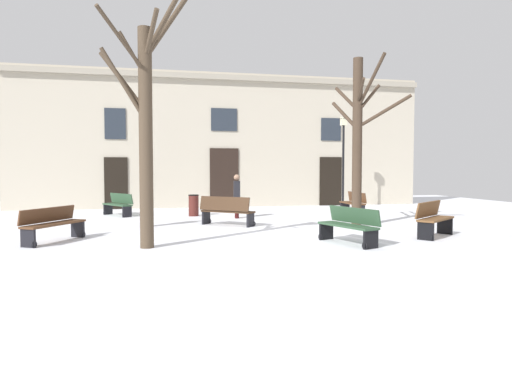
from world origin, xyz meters
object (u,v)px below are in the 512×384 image
(tree_right_of_center, at_px, (145,123))
(bench_far_corner, at_px, (349,225))
(bench_back_to_back_left, at_px, (53,224))
(person_crossing_plaza, at_px, (146,196))
(bench_near_center_tree, at_px, (353,203))
(streetlamp, at_px, (343,152))
(bench_facing_shops, at_px, (227,211))
(tree_center, at_px, (358,137))
(bench_back_to_back_right, at_px, (434,219))
(person_strolling, at_px, (237,194))
(bench_by_litter_bin, at_px, (118,204))
(litter_bin, at_px, (194,205))

(tree_right_of_center, xyz_separation_m, bench_far_corner, (4.72, -0.39, -2.37))
(bench_back_to_back_left, distance_m, person_crossing_plaza, 3.35)
(bench_back_to_back_left, xyz_separation_m, bench_far_corner, (6.99, -1.73, -0.00))
(tree_right_of_center, relative_size, bench_near_center_tree, 3.47)
(streetlamp, height_order, bench_facing_shops, streetlamp)
(tree_center, relative_size, bench_back_to_back_right, 3.35)
(streetlamp, xyz_separation_m, person_crossing_plaza, (-8.41, -4.64, -1.57))
(streetlamp, distance_m, person_crossing_plaza, 9.73)
(tree_center, height_order, person_strolling, tree_center)
(bench_by_litter_bin, bearing_deg, bench_near_center_tree, 47.76)
(bench_by_litter_bin, bearing_deg, streetlamp, 62.28)
(bench_back_to_back_right, bearing_deg, streetlamp, 45.86)
(bench_back_to_back_right, distance_m, bench_by_litter_bin, 11.29)
(bench_back_to_back_right, bearing_deg, bench_by_litter_bin, 102.01)
(bench_back_to_back_left, distance_m, bench_by_litter_bin, 6.23)
(bench_back_to_back_left, distance_m, bench_near_center_tree, 11.11)
(person_crossing_plaza, bearing_deg, bench_back_to_back_left, 138.34)
(tree_right_of_center, relative_size, litter_bin, 6.97)
(bench_far_corner, bearing_deg, bench_facing_shops, -168.17)
(bench_back_to_back_right, xyz_separation_m, person_crossing_plaza, (-7.48, 3.67, 0.48))
(streetlamp, bearing_deg, bench_by_litter_bin, -173.91)
(tree_center, bearing_deg, bench_back_to_back_left, -171.79)
(litter_bin, xyz_separation_m, bench_back_to_back_left, (-3.81, -5.46, 0.04))
(bench_far_corner, bearing_deg, bench_back_to_back_left, -122.56)
(person_crossing_plaza, bearing_deg, bench_near_center_tree, -75.05)
(person_strolling, bearing_deg, tree_right_of_center, 158.03)
(bench_by_litter_bin, bearing_deg, tree_center, 23.12)
(person_strolling, bearing_deg, bench_back_to_back_right, -136.20)
(tree_right_of_center, bearing_deg, streetlamp, 45.79)
(tree_center, xyz_separation_m, bench_back_to_back_left, (-8.55, -1.23, -2.33))
(litter_bin, height_order, bench_facing_shops, bench_facing_shops)
(litter_bin, distance_m, bench_back_to_back_left, 6.66)
(streetlamp, bearing_deg, bench_near_center_tree, -102.96)
(bench_back_to_back_right, bearing_deg, bench_back_to_back_left, 135.43)
(bench_back_to_back_left, bearing_deg, tree_center, -51.94)
(person_strolling, bearing_deg, tree_center, -128.28)
(bench_back_to_back_right, bearing_deg, litter_bin, 93.57)
(tree_right_of_center, bearing_deg, litter_bin, 77.35)
(tree_center, bearing_deg, bench_near_center_tree, 67.74)
(tree_right_of_center, relative_size, bench_facing_shops, 3.37)
(bench_facing_shops, bearing_deg, litter_bin, -36.81)
(bench_by_litter_bin, height_order, bench_far_corner, bench_far_corner)
(tree_right_of_center, bearing_deg, bench_back_to_back_left, 149.51)
(bench_back_to_back_left, relative_size, bench_far_corner, 1.01)
(streetlamp, distance_m, bench_by_litter_bin, 9.83)
(bench_back_to_back_left, bearing_deg, bench_by_litter_bin, 20.59)
(bench_facing_shops, relative_size, person_crossing_plaza, 0.98)
(bench_by_litter_bin, xyz_separation_m, bench_far_corner, (5.99, -7.88, 0.01))
(bench_facing_shops, bearing_deg, tree_center, -156.44)
(bench_back_to_back_right, bearing_deg, bench_facing_shops, 107.64)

